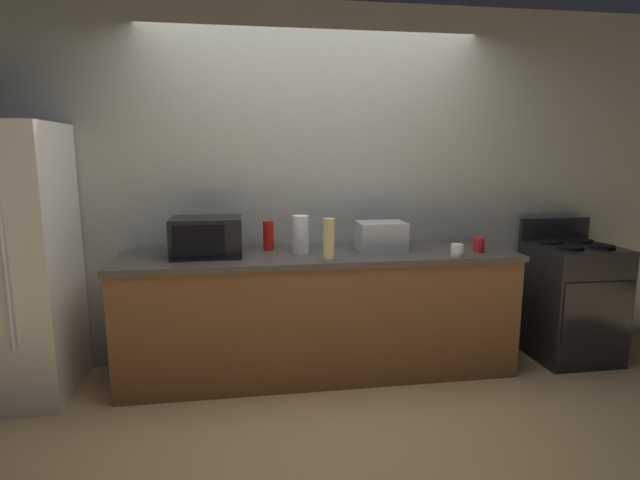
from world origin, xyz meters
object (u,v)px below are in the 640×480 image
at_px(paper_towel_roll, 301,234).
at_px(bottle_hot_sauce, 268,236).
at_px(stove_range, 571,301).
at_px(mug_white, 457,250).
at_px(microwave, 207,237).
at_px(bottle_vinegar, 329,240).
at_px(toaster_oven, 381,236).
at_px(refrigerator, 8,264).
at_px(mug_red, 479,245).

relative_size(paper_towel_roll, bottle_hot_sauce, 1.26).
height_order(stove_range, mug_white, stove_range).
bearing_deg(mug_white, paper_towel_roll, 165.36).
relative_size(microwave, bottle_vinegar, 1.69).
bearing_deg(toaster_oven, refrigerator, -178.63).
height_order(toaster_oven, bottle_vinegar, bottle_vinegar).
bearing_deg(refrigerator, microwave, 2.18).
relative_size(refrigerator, mug_white, 20.72).
relative_size(bottle_hot_sauce, mug_red, 1.98).
bearing_deg(toaster_oven, microwave, -179.44).
distance_m(refrigerator, stove_range, 4.07).
bearing_deg(microwave, mug_red, -4.63).
distance_m(toaster_oven, paper_towel_roll, 0.60).
bearing_deg(microwave, paper_towel_roll, 0.19).
xyz_separation_m(stove_range, toaster_oven, (-1.54, 0.06, 0.54)).
relative_size(toaster_oven, mug_red, 3.12).
height_order(refrigerator, microwave, refrigerator).
bearing_deg(refrigerator, toaster_oven, 1.37).
distance_m(microwave, paper_towel_roll, 0.66).
bearing_deg(stove_range, microwave, 179.01).
bearing_deg(microwave, bottle_hot_sauce, 19.47).
xyz_separation_m(toaster_oven, paper_towel_roll, (-0.60, -0.01, 0.03)).
xyz_separation_m(toaster_oven, mug_white, (0.46, -0.29, -0.06)).
bearing_deg(paper_towel_roll, mug_red, -7.09).
relative_size(microwave, mug_red, 4.41).
bearing_deg(bottle_vinegar, paper_towel_roll, 118.43).
bearing_deg(refrigerator, paper_towel_roll, 1.50).
distance_m(paper_towel_roll, mug_white, 1.10).
bearing_deg(mug_white, bottle_vinegar, -179.56).
height_order(refrigerator, paper_towel_roll, refrigerator).
xyz_separation_m(stove_range, microwave, (-2.79, 0.05, 0.57)).
bearing_deg(refrigerator, mug_white, -4.35).
height_order(stove_range, paper_towel_roll, paper_towel_roll).
xyz_separation_m(bottle_hot_sauce, mug_red, (1.50, -0.31, -0.05)).
xyz_separation_m(toaster_oven, mug_red, (0.68, -0.17, -0.05)).
height_order(microwave, bottle_hot_sauce, microwave).
distance_m(microwave, bottle_hot_sauce, 0.46).
bearing_deg(toaster_oven, bottle_hot_sauce, 170.19).
bearing_deg(bottle_vinegar, toaster_oven, 33.58).
bearing_deg(paper_towel_roll, toaster_oven, 0.96).
distance_m(bottle_vinegar, mug_white, 0.91).
bearing_deg(toaster_oven, bottle_vinegar, -146.42).
bearing_deg(bottle_hot_sauce, mug_white, -18.49).
bearing_deg(toaster_oven, mug_red, -13.92).
bearing_deg(microwave, bottle_vinegar, -19.20).
height_order(refrigerator, mug_white, refrigerator).
xyz_separation_m(paper_towel_roll, bottle_vinegar, (0.15, -0.28, 0.01)).
bearing_deg(mug_white, toaster_oven, 148.24).
relative_size(stove_range, bottle_vinegar, 3.81).
xyz_separation_m(paper_towel_roll, mug_red, (1.28, -0.16, -0.08)).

